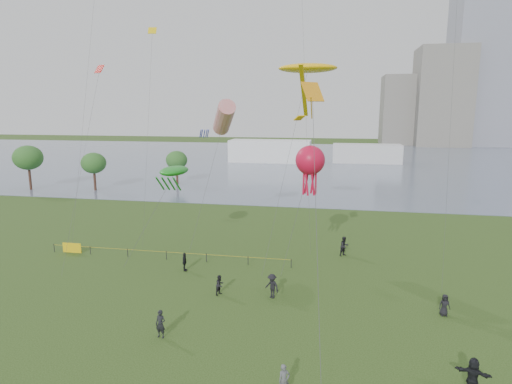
% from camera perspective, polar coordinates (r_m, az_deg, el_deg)
% --- Properties ---
extents(ground_plane, '(400.00, 400.00, 0.00)m').
position_cam_1_polar(ground_plane, '(26.12, -4.37, -21.83)').
color(ground_plane, '#223A12').
extents(lake, '(400.00, 120.00, 0.08)m').
position_cam_1_polar(lake, '(122.15, 7.84, 4.16)').
color(lake, slate).
rests_on(lake, ground_plane).
extents(building_mid, '(20.00, 20.00, 38.00)m').
position_cam_1_polar(building_mid, '(187.60, 23.49, 11.50)').
color(building_mid, slate).
rests_on(building_mid, ground_plane).
extents(building_low, '(16.00, 18.00, 28.00)m').
position_cam_1_polar(building_low, '(190.99, 18.82, 10.28)').
color(building_low, slate).
rests_on(building_low, ground_plane).
extents(pavilion_left, '(22.00, 8.00, 6.00)m').
position_cam_1_polar(pavilion_left, '(118.08, 1.90, 5.48)').
color(pavilion_left, white).
rests_on(pavilion_left, ground_plane).
extents(pavilion_right, '(18.00, 7.00, 5.00)m').
position_cam_1_polar(pavilion_right, '(120.03, 14.53, 4.99)').
color(pavilion_right, silver).
rests_on(pavilion_right, ground_plane).
extents(trees, '(28.25, 15.23, 7.94)m').
position_cam_1_polar(trees, '(83.19, -21.82, 3.99)').
color(trees, '#39221A').
rests_on(trees, ground_plane).
extents(fence, '(24.07, 0.07, 1.05)m').
position_cam_1_polar(fence, '(44.85, -19.18, -7.33)').
color(fence, black).
rests_on(fence, ground_plane).
extents(kite_flyer, '(0.72, 0.66, 1.66)m').
position_cam_1_polar(kite_flyer, '(23.35, 3.76, -23.77)').
color(kite_flyer, '#52555A').
rests_on(kite_flyer, ground_plane).
extents(spectator_a, '(0.86, 0.94, 1.57)m').
position_cam_1_polar(spectator_a, '(33.96, -4.84, -12.24)').
color(spectator_a, black).
rests_on(spectator_a, ground_plane).
extents(spectator_b, '(1.41, 1.25, 1.90)m').
position_cam_1_polar(spectator_b, '(33.27, 2.15, -12.41)').
color(spectator_b, black).
rests_on(spectator_b, ground_plane).
extents(spectator_c, '(0.56, 1.03, 1.67)m').
position_cam_1_polar(spectator_c, '(38.98, -9.51, -9.17)').
color(spectator_c, black).
rests_on(spectator_c, ground_plane).
extents(spectator_d, '(0.82, 0.60, 1.55)m').
position_cam_1_polar(spectator_d, '(33.39, 23.83, -13.62)').
color(spectator_d, black).
rests_on(spectator_d, ground_plane).
extents(spectator_e, '(1.81, 1.05, 1.86)m').
position_cam_1_polar(spectator_e, '(25.92, 26.94, -20.94)').
color(spectator_e, black).
rests_on(spectator_e, ground_plane).
extents(spectator_f, '(0.71, 0.51, 1.80)m').
position_cam_1_polar(spectator_f, '(28.68, -12.61, -16.80)').
color(spectator_f, black).
rests_on(spectator_f, ground_plane).
extents(spectator_g, '(1.19, 1.17, 1.94)m').
position_cam_1_polar(spectator_g, '(43.09, 11.69, -7.09)').
color(spectator_g, black).
rests_on(spectator_g, ground_plane).
extents(kite_stingray, '(5.81, 10.22, 18.43)m').
position_cam_1_polar(kite_stingray, '(42.25, 6.88, 16.01)').
color(kite_stingray, '#3F3F42').
extents(kite_windsock, '(4.39, 7.30, 15.22)m').
position_cam_1_polar(kite_windsock, '(45.22, -4.31, 9.85)').
color(kite_windsock, '#3F3F42').
extents(kite_creature, '(4.76, 6.53, 8.82)m').
position_cam_1_polar(kite_creature, '(41.58, -10.86, 2.76)').
color(kite_creature, '#3F3F42').
extents(kite_octopus, '(3.48, 2.45, 11.25)m').
position_cam_1_polar(kite_octopus, '(35.68, 7.23, 4.14)').
color(kite_octopus, '#3F3F42').
extents(kite_delta, '(2.16, 11.27, 15.84)m').
position_cam_1_polar(kite_delta, '(27.05, 7.59, 11.49)').
color(kite_delta, '#3F3F42').
extents(small_kites, '(43.15, 13.52, 9.06)m').
position_cam_1_polar(small_kites, '(42.19, 0.15, 22.20)').
color(small_kites, yellow).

